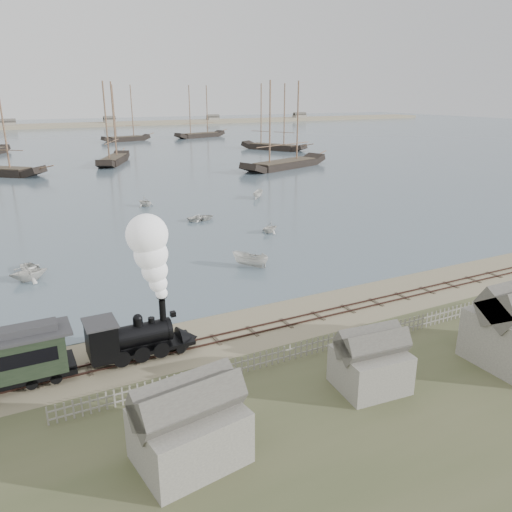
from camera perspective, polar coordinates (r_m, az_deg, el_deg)
name	(u,v)px	position (r m, az deg, el deg)	size (l,w,h in m)	color
ground	(252,319)	(40.38, -0.41, -7.18)	(600.00, 600.00, 0.00)	gray
harbor_water	(45,141)	(203.98, -22.97, 11.97)	(600.00, 336.00, 0.06)	#4E616F
rail_track	(264,328)	(38.77, 0.94, -8.25)	(120.00, 1.80, 0.16)	#3E2721
picket_fence_west	(210,382)	(32.44, -5.24, -14.14)	(19.00, 0.10, 1.20)	slate
picket_fence_east	(437,324)	(42.00, 20.02, -7.32)	(15.00, 0.10, 1.20)	slate
shed_left	(191,459)	(26.92, -7.48, -22.03)	(5.00, 4.00, 4.10)	slate
shed_mid	(369,387)	(32.59, 12.76, -14.40)	(4.00, 3.50, 3.60)	slate
far_spit	(30,128)	(283.59, -24.47, 13.16)	(500.00, 20.00, 1.80)	tan
locomotive	(151,296)	(34.10, -11.96, -4.48)	(7.64, 2.85, 9.52)	black
beached_dinghy	(126,341)	(37.26, -14.60, -9.34)	(4.38, 3.13, 0.91)	silver
rowboat_0	(30,269)	(55.05, -24.41, -1.33)	(3.62, 2.59, 0.75)	silver
rowboat_1	(28,272)	(52.47, -24.57, -1.65)	(3.44, 2.97, 1.81)	silver
rowboat_2	(250,260)	(51.55, -0.69, -0.45)	(3.93, 1.48, 1.52)	silver
rowboat_3	(201,217)	(71.06, -6.28, 4.40)	(3.95, 2.82, 0.82)	silver
rowboat_4	(270,227)	(64.25, 1.59, 3.28)	(2.64, 2.28, 1.39)	silver
rowboat_5	(258,194)	(85.68, 0.20, 7.06)	(3.42, 1.29, 1.32)	silver
rowboat_7	(145,202)	(81.25, -12.56, 6.09)	(2.98, 2.57, 1.57)	silver
schooner_3	(111,123)	(132.72, -16.29, 14.40)	(20.20, 4.66, 20.00)	black
schooner_4	(286,125)	(120.28, 3.40, 14.74)	(26.16, 6.04, 20.00)	black
schooner_5	(274,117)	(159.50, 2.04, 15.61)	(21.78, 5.03, 20.00)	black
schooner_8	(124,113)	(194.44, -14.84, 15.52)	(18.09, 4.17, 20.00)	black
schooner_9	(199,111)	(205.84, -6.49, 16.10)	(22.34, 5.15, 20.00)	black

